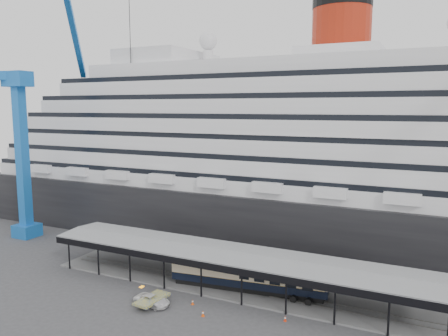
{
  "coord_description": "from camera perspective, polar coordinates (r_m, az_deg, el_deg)",
  "views": [
    {
      "loc": [
        23.43,
        -46.91,
        24.7
      ],
      "look_at": [
        -2.98,
        8.0,
        16.18
      ],
      "focal_mm": 35.0,
      "sensor_mm": 36.0,
      "label": 1
    }
  ],
  "objects": [
    {
      "name": "ground",
      "position": [
        57.96,
        -0.81,
        -17.27
      ],
      "size": [
        200.0,
        200.0,
        0.0
      ],
      "primitive_type": "plane",
      "color": "#39393B",
      "rests_on": "ground"
    },
    {
      "name": "crane_blue",
      "position": [
        89.61,
        -24.34,
        4.22
      ],
      "size": [
        22.63,
        19.19,
        47.6
      ],
      "color": "blue",
      "rests_on": "ground"
    },
    {
      "name": "traffic_cone_left",
      "position": [
        57.67,
        -4.13,
        -17.06
      ],
      "size": [
        0.41,
        0.41,
        0.66
      ],
      "rotation": [
        0.0,
        0.0,
        -0.22
      ],
      "color": "#E94F0C",
      "rests_on": "ground"
    },
    {
      "name": "pullman_carriage",
      "position": [
        60.35,
        3.16,
        -13.59
      ],
      "size": [
        21.43,
        5.31,
        20.87
      ],
      "rotation": [
        0.0,
        0.0,
        0.12
      ],
      "color": "black",
      "rests_on": "ground"
    },
    {
      "name": "traffic_cone_mid",
      "position": [
        54.75,
        -2.76,
        -18.44
      ],
      "size": [
        0.5,
        0.5,
        0.75
      ],
      "rotation": [
        0.0,
        0.0,
        0.41
      ],
      "color": "#E24B0C",
      "rests_on": "ground"
    },
    {
      "name": "platform_canopy",
      "position": [
        61.17,
        1.33,
        -13.46
      ],
      "size": [
        56.0,
        9.18,
        5.3
      ],
      "color": "slate",
      "rests_on": "ground"
    },
    {
      "name": "traffic_cone_right",
      "position": [
        54.12,
        7.99,
        -18.89
      ],
      "size": [
        0.38,
        0.38,
        0.66
      ],
      "rotation": [
        0.0,
        0.0,
        -0.14
      ],
      "color": "red",
      "rests_on": "ground"
    },
    {
      "name": "cruise_ship",
      "position": [
        82.55,
        9.17,
        3.44
      ],
      "size": [
        130.0,
        30.0,
        43.9
      ],
      "color": "black",
      "rests_on": "ground"
    },
    {
      "name": "port_truck",
      "position": [
        57.92,
        -9.38,
        -16.68
      ],
      "size": [
        4.91,
        2.57,
        1.32
      ],
      "primitive_type": "imported",
      "rotation": [
        0.0,
        0.0,
        1.49
      ],
      "color": "silver",
      "rests_on": "ground"
    }
  ]
}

